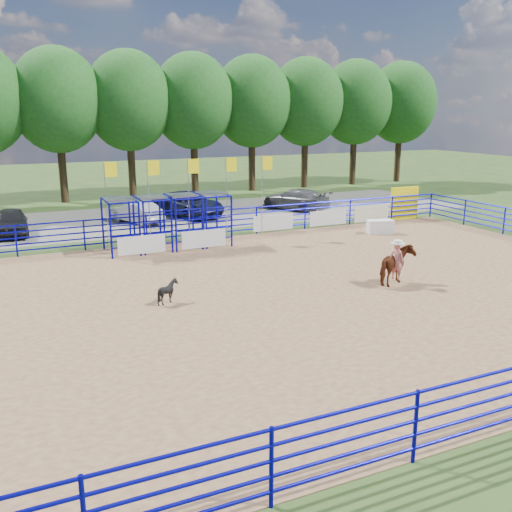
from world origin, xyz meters
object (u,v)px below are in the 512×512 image
calf (168,291)px  car_a (11,222)px  horse_and_rider (397,263)px  car_b (137,212)px  car_d (295,199)px  car_c (188,204)px  announcer_table (380,227)px

calf → car_a: bearing=30.9°
calf → car_a: 15.10m
horse_and_rider → calf: bearing=169.5°
car_b → car_d: size_ratio=0.77×
horse_and_rider → car_a: horse_and_rider is taller
calf → car_d: 20.10m
car_c → horse_and_rider: bearing=-99.0°
calf → car_c: (6.01, 15.98, 0.32)m
car_b → calf: bearing=58.1°
announcer_table → car_b: size_ratio=0.37×
calf → horse_and_rider: bearing=-86.6°
calf → car_a: (-4.41, 14.44, 0.27)m
calf → car_b: size_ratio=0.22×
car_b → car_a: bearing=-18.1°
car_b → announcer_table: bearing=119.9°
announcer_table → horse_and_rider: horse_and_rider is taller
car_a → calf: bearing=-70.9°
horse_and_rider → car_c: (-2.49, 17.56, -0.12)m
announcer_table → car_b: (-11.21, 8.62, 0.24)m
calf → car_c: 17.08m
car_b → car_d: bearing=158.1°
announcer_table → car_c: 12.32m
car_d → calf: bearing=26.4°
car_a → car_b: 6.91m
announcer_table → calf: (-13.69, -6.36, 0.05)m
car_c → car_a: bearing=171.3°
announcer_table → car_b: car_b is taller
horse_and_rider → car_a: 20.57m
car_c → calf: bearing=-127.7°
horse_and_rider → car_b: bearing=110.0°
car_d → announcer_table: bearing=70.6°
announcer_table → calf: size_ratio=1.65×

